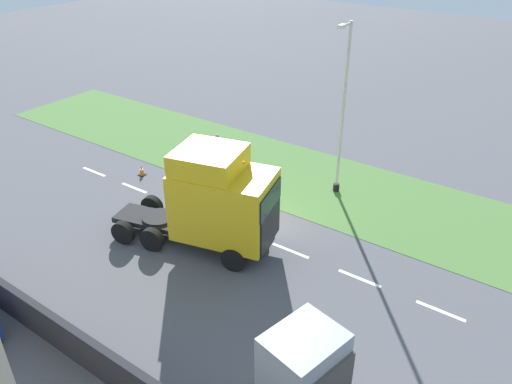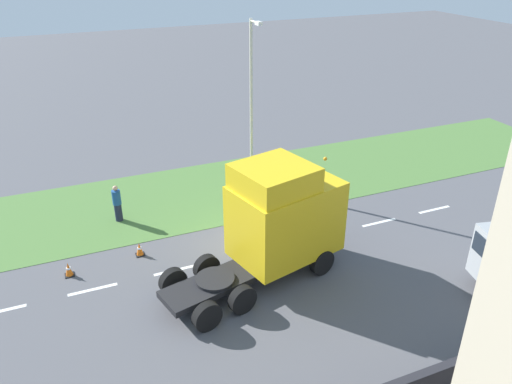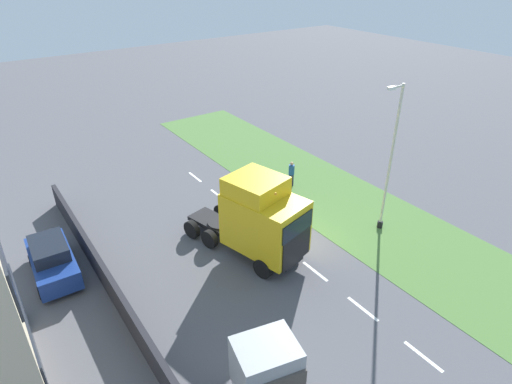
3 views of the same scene
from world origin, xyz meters
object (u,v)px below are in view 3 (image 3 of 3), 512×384
Objects in this scene: lorry_cab at (260,219)px; traffic_cone_lead at (256,197)px; lamp_post at (389,167)px; parked_car at (52,260)px; flatbed_truck at (271,381)px; traffic_cone_trailing at (228,182)px; pedestrian at (291,174)px.

lorry_cab is 6.14m from traffic_cone_lead.
traffic_cone_lead is (-3.15, -4.87, -2.02)m from lorry_cab.
parked_car is at bearing -21.53° from lamp_post.
flatbed_truck reaches higher than parked_car.
lorry_cab is at bearing 69.99° from traffic_cone_trailing.
pedestrian is at bearing -174.11° from traffic_cone_lead.
traffic_cone_lead is at bearing -136.94° from lorry_cab.
parked_car is at bearing 123.43° from flatbed_truck.
lorry_cab is at bearing 155.68° from parked_car.
parked_car is 0.52× the size of lamp_post.
lorry_cab is at bearing 39.22° from pedestrian.
traffic_cone_trailing is at bearing -34.77° from pedestrian.
flatbed_truck is 9.25× the size of traffic_cone_trailing.
traffic_cone_lead is (-7.89, -12.10, -1.08)m from flatbed_truck.
lamp_post reaches higher than traffic_cone_trailing.
parked_car is 12.40m from traffic_cone_lead.
pedestrian is (-11.11, -12.43, -0.48)m from flatbed_truck.
pedestrian is at bearing -82.84° from lamp_post.
flatbed_truck is 14.49m from traffic_cone_lead.
parked_car is (4.49, -11.89, -0.42)m from flatbed_truck.
lamp_post is 14.65× the size of traffic_cone_trailing.
flatbed_truck is 1.22× the size of parked_car.
flatbed_truck is at bearing 63.19° from traffic_cone_trailing.
flatbed_truck is 16.74m from traffic_cone_trailing.
flatbed_truck is 3.00× the size of pedestrian.
pedestrian is 4.39m from traffic_cone_trailing.
lorry_cab is 8.42m from traffic_cone_trailing.
pedestrian is 3.08× the size of traffic_cone_trailing.
lamp_post is 11.14m from traffic_cone_trailing.
parked_car reaches higher than traffic_cone_trailing.
flatbed_truck reaches higher than traffic_cone_lead.
parked_car is at bearing 1.98° from pedestrian.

